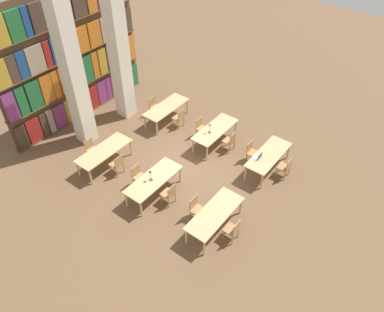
{
  "coord_description": "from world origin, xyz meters",
  "views": [
    {
      "loc": [
        -8.18,
        -6.53,
        9.76
      ],
      "look_at": [
        0.0,
        -0.25,
        0.66
      ],
      "focal_mm": 35.0,
      "sensor_mm": 36.0,
      "label": 1
    }
  ],
  "objects_px": {
    "chair_7": "(201,127)",
    "chair_11": "(154,106)",
    "pillar_left": "(73,74)",
    "chair_6": "(230,141)",
    "reading_table_2": "(154,180)",
    "chair_3": "(252,152)",
    "chair_9": "(91,149)",
    "reading_table_1": "(269,156)",
    "chair_0": "(233,230)",
    "chair_1": "(196,208)",
    "reading_table_5": "(166,108)",
    "desk_lamp_0": "(150,174)",
    "chair_5": "(139,176)",
    "pillar_center": "(119,51)",
    "laptop": "(258,157)",
    "reading_table_0": "(215,214)",
    "reading_table_4": "(104,152)",
    "chair_2": "(285,167)",
    "reading_table_3": "(215,130)",
    "chair_10": "(179,117)",
    "chair_4": "(169,194)",
    "chair_8": "(117,164)",
    "desk_lamp_1": "(210,127)"
  },
  "relations": [
    {
      "from": "chair_7",
      "to": "chair_11",
      "type": "height_order",
      "value": "same"
    },
    {
      "from": "pillar_left",
      "to": "chair_6",
      "type": "xyz_separation_m",
      "value": [
        2.97,
        -5.1,
        -2.53
      ]
    },
    {
      "from": "reading_table_2",
      "to": "chair_3",
      "type": "bearing_deg",
      "value": -26.86
    },
    {
      "from": "reading_table_2",
      "to": "chair_9",
      "type": "height_order",
      "value": "chair_9"
    },
    {
      "from": "reading_table_1",
      "to": "chair_11",
      "type": "height_order",
      "value": "chair_11"
    },
    {
      "from": "chair_6",
      "to": "chair_0",
      "type": "bearing_deg",
      "value": -145.69
    },
    {
      "from": "chair_1",
      "to": "reading_table_1",
      "type": "xyz_separation_m",
      "value": [
        3.51,
        -0.69,
        0.19
      ]
    },
    {
      "from": "reading_table_5",
      "to": "chair_0",
      "type": "bearing_deg",
      "value": -122.01
    },
    {
      "from": "desk_lamp_0",
      "to": "reading_table_5",
      "type": "distance_m",
      "value": 4.46
    },
    {
      "from": "chair_5",
      "to": "pillar_center",
      "type": "bearing_deg",
      "value": -129.42
    },
    {
      "from": "chair_0",
      "to": "laptop",
      "type": "xyz_separation_m",
      "value": [
        3.08,
        0.94,
        0.31
      ]
    },
    {
      "from": "reading_table_2",
      "to": "chair_1",
      "type": "bearing_deg",
      "value": -89.18
    },
    {
      "from": "reading_table_0",
      "to": "chair_11",
      "type": "relative_size",
      "value": 2.53
    },
    {
      "from": "reading_table_0",
      "to": "desk_lamp_0",
      "type": "distance_m",
      "value": 2.58
    },
    {
      "from": "laptop",
      "to": "chair_9",
      "type": "xyz_separation_m",
      "value": [
        -3.16,
        5.46,
        -0.31
      ]
    },
    {
      "from": "chair_5",
      "to": "chair_9",
      "type": "xyz_separation_m",
      "value": [
        -0.03,
        2.47,
        0.0
      ]
    },
    {
      "from": "chair_6",
      "to": "chair_11",
      "type": "relative_size",
      "value": 1.0
    },
    {
      "from": "reading_table_0",
      "to": "reading_table_2",
      "type": "relative_size",
      "value": 1.0
    },
    {
      "from": "reading_table_5",
      "to": "chair_7",
      "type": "bearing_deg",
      "value": -89.7
    },
    {
      "from": "laptop",
      "to": "reading_table_4",
      "type": "height_order",
      "value": "laptop"
    },
    {
      "from": "reading_table_1",
      "to": "chair_2",
      "type": "xyz_separation_m",
      "value": [
        0.03,
        -0.7,
        -0.19
      ]
    },
    {
      "from": "laptop",
      "to": "reading_table_3",
      "type": "bearing_deg",
      "value": -102.31
    },
    {
      "from": "chair_7",
      "to": "reading_table_5",
      "type": "xyz_separation_m",
      "value": [
        -0.01,
        1.87,
        0.19
      ]
    },
    {
      "from": "pillar_left",
      "to": "chair_6",
      "type": "relative_size",
      "value": 6.87
    },
    {
      "from": "chair_1",
      "to": "chair_5",
      "type": "xyz_separation_m",
      "value": [
        -0.04,
        2.52,
        0.0
      ]
    },
    {
      "from": "reading_table_3",
      "to": "chair_10",
      "type": "relative_size",
      "value": 2.53
    },
    {
      "from": "reading_table_0",
      "to": "laptop",
      "type": "distance_m",
      "value": 3.07
    },
    {
      "from": "reading_table_2",
      "to": "chair_4",
      "type": "bearing_deg",
      "value": -91.11
    },
    {
      "from": "chair_11",
      "to": "chair_10",
      "type": "bearing_deg",
      "value": 90.0
    },
    {
      "from": "pillar_left",
      "to": "chair_8",
      "type": "bearing_deg",
      "value": -105.16
    },
    {
      "from": "chair_3",
      "to": "desk_lamp_0",
      "type": "bearing_deg",
      "value": -26.61
    },
    {
      "from": "chair_8",
      "to": "chair_11",
      "type": "distance_m",
      "value": 3.93
    },
    {
      "from": "reading_table_2",
      "to": "reading_table_5",
      "type": "relative_size",
      "value": 1.0
    },
    {
      "from": "chair_1",
      "to": "chair_11",
      "type": "height_order",
      "value": "same"
    },
    {
      "from": "desk_lamp_1",
      "to": "reading_table_5",
      "type": "relative_size",
      "value": 0.19
    },
    {
      "from": "chair_0",
      "to": "chair_10",
      "type": "bearing_deg",
      "value": 54.48
    },
    {
      "from": "chair_3",
      "to": "chair_10",
      "type": "height_order",
      "value": "same"
    },
    {
      "from": "chair_9",
      "to": "chair_0",
      "type": "bearing_deg",
      "value": 90.64
    },
    {
      "from": "laptop",
      "to": "chair_3",
      "type": "bearing_deg",
      "value": -133.56
    },
    {
      "from": "desk_lamp_0",
      "to": "chair_11",
      "type": "bearing_deg",
      "value": 40.63
    },
    {
      "from": "chair_3",
      "to": "chair_10",
      "type": "relative_size",
      "value": 1.0
    },
    {
      "from": "chair_8",
      "to": "chair_10",
      "type": "xyz_separation_m",
      "value": [
        3.66,
        0.03,
        0.0
      ]
    },
    {
      "from": "chair_3",
      "to": "reading_table_4",
      "type": "bearing_deg",
      "value": -50.13
    },
    {
      "from": "laptop",
      "to": "reading_table_5",
      "type": "bearing_deg",
      "value": -95.91
    },
    {
      "from": "chair_1",
      "to": "desk_lamp_1",
      "type": "relative_size",
      "value": 2.07
    },
    {
      "from": "reading_table_4",
      "to": "chair_9",
      "type": "distance_m",
      "value": 0.73
    },
    {
      "from": "reading_table_0",
      "to": "chair_6",
      "type": "relative_size",
      "value": 2.53
    },
    {
      "from": "chair_4",
      "to": "reading_table_5",
      "type": "height_order",
      "value": "chair_4"
    },
    {
      "from": "reading_table_1",
      "to": "chair_2",
      "type": "relative_size",
      "value": 2.53
    },
    {
      "from": "reading_table_2",
      "to": "desk_lamp_1",
      "type": "relative_size",
      "value": 5.23
    }
  ]
}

